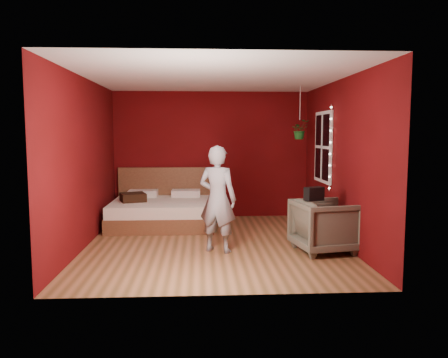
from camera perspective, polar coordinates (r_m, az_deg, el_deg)
floor at (r=7.03m, az=-1.17°, el=-8.38°), size 4.50×4.50×0.00m
room_walls at (r=6.81m, az=-1.20°, el=5.43°), size 4.04×4.54×2.62m
window at (r=8.02m, az=12.79°, el=4.09°), size 0.05×0.97×1.27m
fairy_lights at (r=7.51m, az=13.70°, el=3.94°), size 0.04×0.04×1.45m
bed at (r=8.45m, az=-7.99°, el=-4.11°), size 1.91×1.62×1.05m
person at (r=6.40m, az=-0.85°, el=-2.64°), size 0.68×0.58×1.57m
armchair at (r=6.63m, az=13.02°, el=-5.99°), size 0.99×0.97×0.77m
handbag at (r=6.46m, az=11.68°, el=-1.91°), size 0.31×0.24×0.20m
throw_pillow at (r=8.34m, az=-11.80°, el=-2.35°), size 0.56×0.56×0.15m
hanging_plant at (r=8.16m, az=9.85°, el=6.38°), size 0.40×0.38×0.96m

